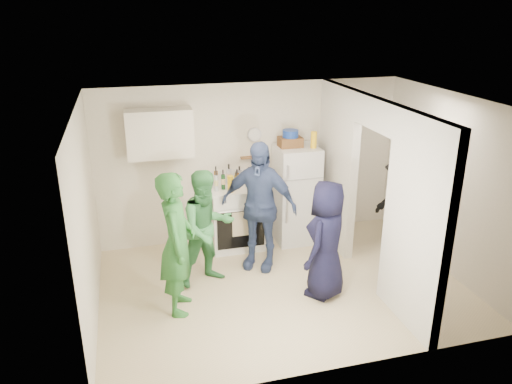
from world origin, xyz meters
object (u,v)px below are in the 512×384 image
(fridge, at_px, (296,195))
(wicker_basket, at_px, (290,142))
(yellow_cup_stack_top, at_px, (314,140))
(person_nook, at_px, (402,206))
(person_denim, at_px, (259,206))
(person_green_center, at_px, (207,228))
(person_navy, at_px, (327,240))
(blue_bowl, at_px, (290,134))
(person_green_left, at_px, (177,244))
(stove, at_px, (236,216))

(fridge, height_order, wicker_basket, wicker_basket)
(yellow_cup_stack_top, relative_size, person_nook, 0.16)
(person_denim, bearing_deg, wicker_basket, 79.06)
(person_green_center, bearing_deg, person_nook, -15.51)
(fridge, distance_m, person_green_center, 1.83)
(yellow_cup_stack_top, height_order, person_navy, yellow_cup_stack_top)
(blue_bowl, xyz_separation_m, person_green_left, (-1.93, -1.54, -0.85))
(stove, relative_size, fridge, 0.64)
(blue_bowl, bearing_deg, fridge, -26.57)
(stove, bearing_deg, person_denim, -76.44)
(person_green_center, bearing_deg, yellow_cup_stack_top, 8.34)
(wicker_basket, relative_size, yellow_cup_stack_top, 1.40)
(person_navy, bearing_deg, blue_bowl, -135.14)
(wicker_basket, bearing_deg, person_denim, -133.53)
(person_denim, relative_size, person_nook, 1.19)
(fridge, xyz_separation_m, person_denim, (-0.80, -0.69, 0.16))
(fridge, xyz_separation_m, person_navy, (-0.16, -1.64, 0.01))
(person_denim, bearing_deg, fridge, 73.23)
(wicker_basket, height_order, person_green_left, person_green_left)
(yellow_cup_stack_top, xyz_separation_m, person_green_center, (-1.80, -0.84, -0.87))
(fridge, distance_m, person_green_left, 2.53)
(wicker_basket, xyz_separation_m, person_green_left, (-1.93, -1.54, -0.72))
(stove, height_order, person_denim, person_denim)
(person_green_center, bearing_deg, person_navy, -43.15)
(person_denim, bearing_deg, person_nook, 27.48)
(fridge, bearing_deg, person_navy, -95.70)
(person_navy, bearing_deg, person_nook, 163.81)
(blue_bowl, xyz_separation_m, person_nook, (1.45, -0.93, -0.97))
(fridge, relative_size, person_green_left, 0.86)
(fridge, relative_size, yellow_cup_stack_top, 6.20)
(yellow_cup_stack_top, height_order, person_green_left, person_green_left)
(blue_bowl, distance_m, person_navy, 1.95)
(fridge, bearing_deg, person_green_center, -149.15)
(wicker_basket, relative_size, person_nook, 0.22)
(person_navy, xyz_separation_m, person_nook, (1.51, 0.76, 0.00))
(person_green_center, relative_size, person_denim, 0.86)
(person_green_center, bearing_deg, person_green_left, -146.43)
(stove, bearing_deg, person_green_center, -121.90)
(person_nook, bearing_deg, person_navy, -73.92)
(blue_bowl, height_order, person_nook, blue_bowl)
(yellow_cup_stack_top, height_order, person_denim, person_denim)
(wicker_basket, distance_m, blue_bowl, 0.13)
(blue_bowl, relative_size, person_navy, 0.15)
(stove, xyz_separation_m, person_green_left, (-1.06, -1.52, 0.40))
(person_nook, bearing_deg, yellow_cup_stack_top, -135.24)
(person_navy, height_order, person_nook, person_nook)
(person_green_left, bearing_deg, stove, -23.83)
(stove, bearing_deg, person_nook, -21.36)
(person_denim, bearing_deg, stove, 136.15)
(fridge, distance_m, wicker_basket, 0.86)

